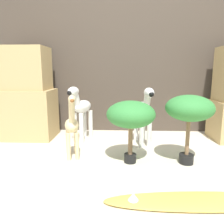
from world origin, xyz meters
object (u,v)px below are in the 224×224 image
(zebra_right, at_px, (144,112))
(surfboard, at_px, (202,201))
(giraffe_figurine, at_px, (72,126))
(zebra_left, at_px, (81,110))
(potted_palm_back, at_px, (131,115))
(potted_palm_front, at_px, (189,110))

(zebra_right, height_order, surfboard, zebra_right)
(giraffe_figurine, bearing_deg, zebra_right, 29.96)
(zebra_left, height_order, surfboard, zebra_left)
(zebra_right, bearing_deg, potted_palm_back, -108.62)
(potted_palm_back, bearing_deg, zebra_right, 71.38)
(zebra_right, relative_size, giraffe_figurine, 1.05)
(zebra_right, xyz_separation_m, surfboard, (0.28, -1.19, -0.39))
(zebra_left, relative_size, giraffe_figurine, 1.05)
(zebra_right, bearing_deg, potted_palm_front, -55.82)
(giraffe_figurine, bearing_deg, zebra_left, 90.70)
(potted_palm_back, bearing_deg, potted_palm_front, -0.19)
(zebra_right, distance_m, potted_palm_front, 0.66)
(potted_palm_front, relative_size, potted_palm_back, 1.10)
(zebra_right, xyz_separation_m, potted_palm_front, (0.36, -0.53, 0.12))
(zebra_left, relative_size, surfboard, 0.51)
(zebra_right, bearing_deg, giraffe_figurine, -150.04)
(potted_palm_front, xyz_separation_m, potted_palm_back, (-0.54, 0.00, -0.06))
(surfboard, bearing_deg, potted_palm_back, 124.91)
(potted_palm_front, distance_m, surfboard, 0.84)
(zebra_right, height_order, zebra_left, same)
(zebra_left, bearing_deg, surfboard, -51.01)
(giraffe_figurine, xyz_separation_m, potted_palm_back, (0.59, -0.09, 0.13))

